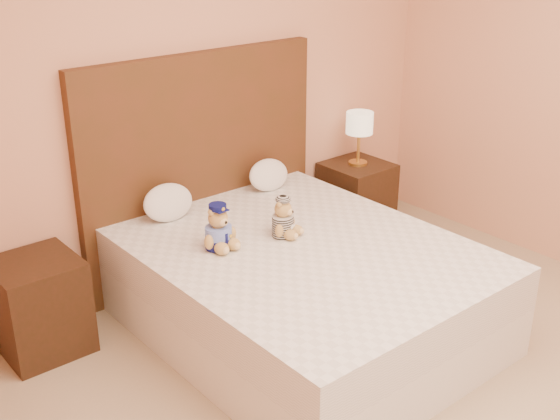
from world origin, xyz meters
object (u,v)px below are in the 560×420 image
object	(u,v)px
bed	(303,289)
pillow_left	(168,201)
teddy_prisoner	(283,217)
pillow_right	(269,174)
nightstand_left	(40,306)
lamp	(359,126)
nightstand_right	(356,198)
teddy_police	(218,227)

from	to	relation	value
bed	pillow_left	size ratio (longest dim) A/B	5.99
pillow_left	teddy_prisoner	bearing A→B (deg)	-59.01
teddy_prisoner	pillow_right	xyz separation A→B (m)	(0.41, 0.64, -0.00)
bed	nightstand_left	distance (m)	1.48
lamp	nightstand_right	bearing A→B (deg)	0.00
bed	pillow_left	xyz separation A→B (m)	(-0.38, 0.83, 0.39)
lamp	teddy_police	xyz separation A→B (m)	(-1.63, -0.50, -0.17)
teddy_prisoner	lamp	bearing A→B (deg)	3.17
teddy_police	bed	bearing A→B (deg)	-42.61
lamp	pillow_left	distance (m)	1.64
bed	nightstand_left	world-z (taller)	same
teddy_prisoner	pillow_right	distance (m)	0.76
teddy_police	lamp	bearing A→B (deg)	12.67
bed	teddy_prisoner	xyz separation A→B (m)	(0.01, 0.19, 0.39)
teddy_prisoner	pillow_left	distance (m)	0.74
pillow_left	nightstand_right	bearing A→B (deg)	-1.06
nightstand_left	pillow_left	xyz separation A→B (m)	(0.87, 0.03, 0.39)
bed	pillow_left	bearing A→B (deg)	114.38
pillow_right	nightstand_left	bearing A→B (deg)	-178.97
lamp	pillow_right	size ratio (longest dim) A/B	1.27
nightstand_left	teddy_prisoner	bearing A→B (deg)	-25.79
nightstand_left	teddy_prisoner	size ratio (longest dim) A/B	2.38
nightstand_left	teddy_police	xyz separation A→B (m)	(0.87, -0.50, 0.41)
nightstand_left	pillow_left	bearing A→B (deg)	1.97
bed	lamp	distance (m)	1.59
pillow_right	bed	bearing A→B (deg)	-116.52
nightstand_right	teddy_prisoner	bearing A→B (deg)	-153.97
nightstand_right	pillow_left	distance (m)	1.67
teddy_police	pillow_right	size ratio (longest dim) A/B	0.84
lamp	pillow_left	size ratio (longest dim) A/B	1.20
nightstand_left	bed	bearing A→B (deg)	-32.62
bed	lamp	xyz separation A→B (m)	(1.25, 0.80, 0.57)
nightstand_left	pillow_left	size ratio (longest dim) A/B	1.65
nightstand_left	pillow_right	xyz separation A→B (m)	(1.66, 0.03, 0.39)
nightstand_left	teddy_prisoner	distance (m)	1.45
nightstand_left	pillow_left	distance (m)	0.96
nightstand_left	teddy_police	distance (m)	1.09
bed	teddy_prisoner	distance (m)	0.44
bed	nightstand_right	distance (m)	1.48
pillow_right	nightstand_right	bearing A→B (deg)	-2.06
lamp	teddy_police	world-z (taller)	lamp
pillow_right	teddy_prisoner	bearing A→B (deg)	-122.61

